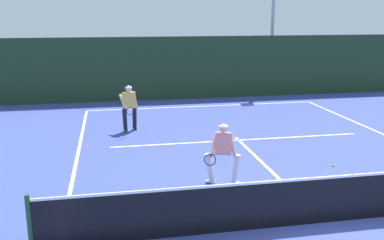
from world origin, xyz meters
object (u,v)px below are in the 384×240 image
player_far (129,106)px  light_pole (273,11)px  tennis_ball (333,165)px  player_near (223,152)px

player_far → light_pole: light_pole is taller
player_far → tennis_ball: player_far is taller
tennis_ball → light_pole: light_pole is taller
player_far → tennis_ball: (5.44, -4.93, -0.90)m
player_far → light_pole: 11.00m
player_near → light_pole: (5.97, 12.32, 3.50)m
player_near → tennis_ball: bearing=-150.7°
player_near → light_pole: bearing=-97.5°
player_near → player_far: (-2.03, 5.58, 0.07)m
player_near → player_far: player_far is taller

